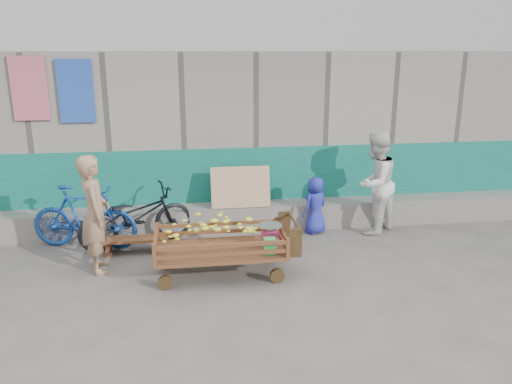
{
  "coord_description": "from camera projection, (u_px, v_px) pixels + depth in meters",
  "views": [
    {
      "loc": [
        -0.59,
        -5.86,
        3.05
      ],
      "look_at": [
        0.42,
        1.2,
        1.0
      ],
      "focal_mm": 35.0,
      "sensor_mm": 36.0,
      "label": 1
    }
  ],
  "objects": [
    {
      "name": "vendor_man",
      "position": [
        95.0,
        214.0,
        6.93
      ],
      "size": [
        0.53,
        0.69,
        1.68
      ],
      "primitive_type": "imported",
      "rotation": [
        0.0,
        0.0,
        1.79
      ],
      "color": "#9F785A",
      "rests_on": "ground"
    },
    {
      "name": "bicycle_dark",
      "position": [
        136.0,
        217.0,
        7.93
      ],
      "size": [
        1.94,
        1.21,
        0.96
      ],
      "primitive_type": "imported",
      "rotation": [
        0.0,
        0.0,
        1.91
      ],
      "color": "black",
      "rests_on": "ground"
    },
    {
      "name": "ground",
      "position": [
        237.0,
        292.0,
        6.5
      ],
      "size": [
        80.0,
        80.0,
        0.0
      ],
      "primitive_type": "plane",
      "color": "#51504A",
      "rests_on": "ground"
    },
    {
      "name": "woman",
      "position": [
        375.0,
        183.0,
        8.4
      ],
      "size": [
        1.08,
        1.05,
        1.75
      ],
      "primitive_type": "imported",
      "rotation": [
        0.0,
        0.0,
        3.84
      ],
      "color": "silver",
      "rests_on": "ground"
    },
    {
      "name": "building_wall",
      "position": [
        215.0,
        131.0,
        9.95
      ],
      "size": [
        12.0,
        3.5,
        3.0
      ],
      "color": "gray",
      "rests_on": "ground"
    },
    {
      "name": "banana_cart",
      "position": [
        217.0,
        238.0,
        6.82
      ],
      "size": [
        1.95,
        0.89,
        0.83
      ],
      "color": "#5C2C1B",
      "rests_on": "ground"
    },
    {
      "name": "bench",
      "position": [
        135.0,
        242.0,
        7.7
      ],
      "size": [
        1.0,
        0.3,
        0.25
      ],
      "color": "#5C2C1B",
      "rests_on": "ground"
    },
    {
      "name": "child",
      "position": [
        315.0,
        205.0,
        8.47
      ],
      "size": [
        0.57,
        0.51,
        0.98
      ],
      "primitive_type": "imported",
      "rotation": [
        0.0,
        0.0,
        3.65
      ],
      "color": "#252DAE",
      "rests_on": "ground"
    },
    {
      "name": "bicycle_blue",
      "position": [
        84.0,
        217.0,
        7.82
      ],
      "size": [
        1.76,
        0.88,
        1.02
      ],
      "primitive_type": "imported",
      "rotation": [
        0.0,
        0.0,
        1.32
      ],
      "color": "#15429F",
      "rests_on": "ground"
    }
  ]
}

